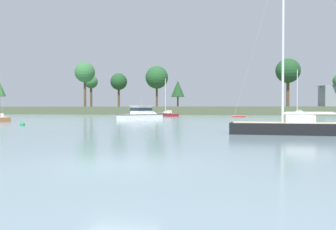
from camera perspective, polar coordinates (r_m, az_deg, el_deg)
name	(u,v)px	position (r m, az deg, el deg)	size (l,w,h in m)	color
ground_plane	(117,164)	(11.61, -8.27, -7.89)	(400.00, 400.00, 0.00)	gray
far_shore_bank	(227,110)	(109.88, 9.51, 0.76)	(171.43, 41.52, 2.18)	#4C563D
sailboat_black	(293,130)	(25.66, 19.57, -2.35)	(8.57, 2.30, 13.49)	black
dinghy_red	(239,117)	(71.15, 11.39, -0.25)	(2.68, 1.20, 0.39)	#B2231E
sailboat_skyblue	(298,116)	(76.68, 20.25, -0.10)	(2.62, 7.77, 10.20)	#669ECC
cruiser_white	(144,117)	(53.36, -3.84, -0.27)	(6.52, 7.83, 3.86)	white
sailboat_maroon	(167,115)	(76.30, -0.20, -0.06)	(5.90, 5.89, 8.67)	maroon
mooring_buoy_green	(22,125)	(39.55, -22.48, -1.44)	(0.50, 0.50, 0.55)	#1E8C47
shore_tree_inland_a	(178,89)	(111.53, 1.60, 4.27)	(4.22, 4.22, 8.31)	brown
shore_tree_center_right	(157,78)	(109.46, -1.83, 6.08)	(6.99, 6.99, 12.57)	brown
shore_tree_center_left	(288,71)	(105.16, 18.83, 6.73)	(6.87, 6.87, 13.52)	brown
shore_tree_left_mid	(119,82)	(110.53, -7.97, 5.32)	(5.17, 5.17, 10.36)	brown
shore_tree_left	(91,82)	(119.67, -12.34, 5.18)	(4.44, 4.44, 10.53)	brown
shore_tree_right_mid	(85,73)	(101.78, -13.30, 6.67)	(5.63, 5.63, 12.41)	brown
cottage_eastern	(335,90)	(111.72, 25.34, 3.63)	(7.61, 10.22, 9.03)	gray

